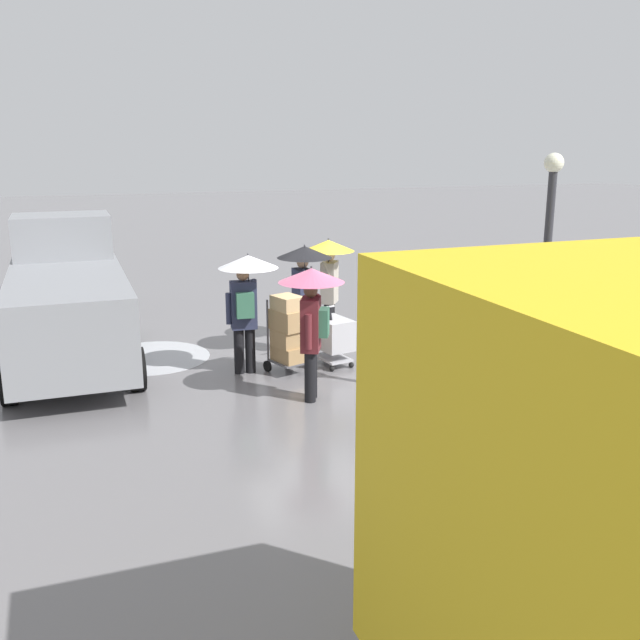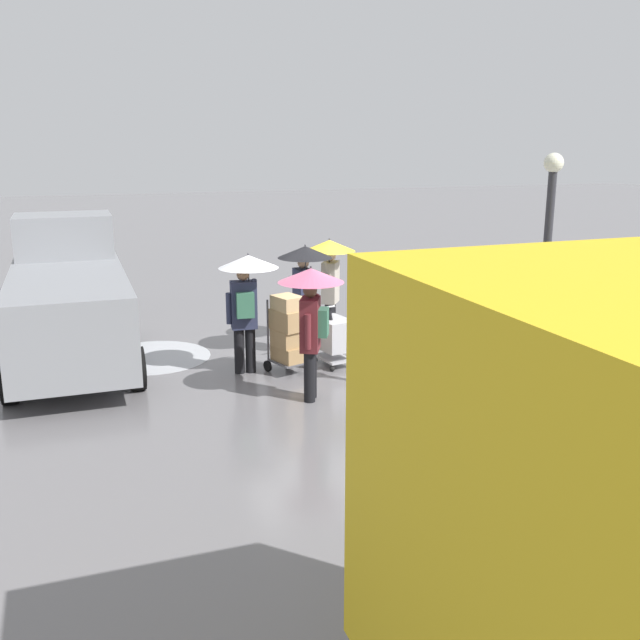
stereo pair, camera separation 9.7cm
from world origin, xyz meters
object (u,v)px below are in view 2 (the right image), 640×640
object	(u,v)px
pedestrian_black_side	(304,273)
street_lamp	(546,257)
pedestrian_pink_side	(311,303)
pedestrian_white_side	(246,286)
pedestrian_far_side	(330,266)
cargo_van_parked_right	(69,301)
hand_dolly_boxes	(287,330)
shopping_cart_vendor	(333,335)

from	to	relation	value
pedestrian_black_side	street_lamp	xyz separation A→B (m)	(-2.49, 3.95, 0.79)
pedestrian_pink_side	street_lamp	world-z (taller)	street_lamp
pedestrian_white_side	pedestrian_pink_side	bearing A→B (deg)	113.03
pedestrian_white_side	pedestrian_far_side	bearing A→B (deg)	-144.87
pedestrian_black_side	pedestrian_white_side	bearing A→B (deg)	31.20
pedestrian_far_side	pedestrian_white_side	bearing A→B (deg)	35.13
pedestrian_pink_side	pedestrian_white_side	xyz separation A→B (m)	(0.68, -1.60, 0.00)
pedestrian_pink_side	pedestrian_far_side	size ratio (longest dim) A/B	1.00
pedestrian_pink_side	pedestrian_far_side	bearing A→B (deg)	-113.97
pedestrian_black_side	pedestrian_far_side	world-z (taller)	same
cargo_van_parked_right	pedestrian_far_side	bearing A→B (deg)	178.43
hand_dolly_boxes	pedestrian_white_side	size ratio (longest dim) A/B	0.65
cargo_van_parked_right	pedestrian_white_side	world-z (taller)	cargo_van_parked_right
pedestrian_black_side	pedestrian_white_side	size ratio (longest dim) A/B	1.00
cargo_van_parked_right	street_lamp	size ratio (longest dim) A/B	1.40
pedestrian_white_side	shopping_cart_vendor	bearing A→B (deg)	177.23
cargo_van_parked_right	pedestrian_black_side	distance (m)	4.35
hand_dolly_boxes	cargo_van_parked_right	bearing A→B (deg)	-26.47
pedestrian_far_side	hand_dolly_boxes	bearing A→B (deg)	50.90
street_lamp	cargo_van_parked_right	bearing A→B (deg)	-34.99
hand_dolly_boxes	pedestrian_black_side	xyz separation A→B (m)	(-0.63, -1.03, 0.80)
hand_dolly_boxes	street_lamp	size ratio (longest dim) A/B	0.36
cargo_van_parked_right	pedestrian_pink_side	distance (m)	4.83
pedestrian_pink_side	street_lamp	xyz separation A→B (m)	(-3.10, 1.57, 0.80)
pedestrian_white_side	street_lamp	distance (m)	5.00
pedestrian_white_side	pedestrian_far_side	size ratio (longest dim) A/B	1.00
cargo_van_parked_right	shopping_cart_vendor	distance (m)	4.86
hand_dolly_boxes	pedestrian_far_side	world-z (taller)	pedestrian_far_side
street_lamp	pedestrian_black_side	bearing A→B (deg)	-57.77
pedestrian_far_side	cargo_van_parked_right	bearing A→B (deg)	-1.57
cargo_van_parked_right	pedestrian_far_side	world-z (taller)	cargo_van_parked_right
hand_dolly_boxes	street_lamp	distance (m)	4.55
cargo_van_parked_right	shopping_cart_vendor	size ratio (longest dim) A/B	5.16
cargo_van_parked_right	hand_dolly_boxes	world-z (taller)	cargo_van_parked_right
cargo_van_parked_right	pedestrian_pink_side	xyz separation A→B (m)	(-3.64, 3.15, 0.39)
pedestrian_far_side	pedestrian_black_side	bearing A→B (deg)	41.26
pedestrian_white_side	pedestrian_far_side	world-z (taller)	same
shopping_cart_vendor	pedestrian_black_side	world-z (taller)	pedestrian_black_side
pedestrian_far_side	shopping_cart_vendor	bearing A→B (deg)	73.47
pedestrian_black_side	hand_dolly_boxes	bearing A→B (deg)	58.60
hand_dolly_boxes	pedestrian_white_side	distance (m)	1.06
street_lamp	pedestrian_white_side	bearing A→B (deg)	-39.93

